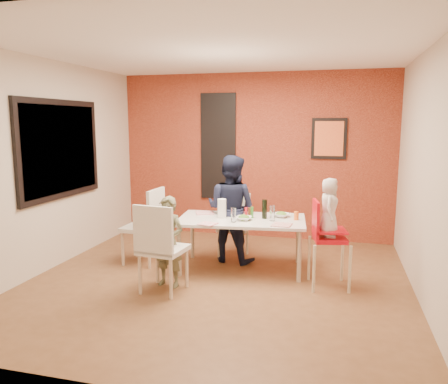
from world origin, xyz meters
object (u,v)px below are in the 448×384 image
(dining_table, at_px, (241,223))
(child_far, at_px, (231,209))
(toddler, at_px, (329,207))
(paper_towel_roll, at_px, (222,208))
(chair_near, at_px, (159,244))
(chair_far, at_px, (235,221))
(high_chair, at_px, (326,235))
(chair_left, at_px, (148,222))
(child_near, at_px, (169,242))
(wine_bottle, at_px, (265,209))

(dining_table, bearing_deg, child_far, 125.33)
(dining_table, height_order, toddler, toddler)
(child_far, relative_size, paper_towel_roll, 5.90)
(chair_near, height_order, paper_towel_roll, chair_near)
(chair_far, relative_size, high_chair, 0.88)
(chair_far, bearing_deg, child_far, -91.46)
(chair_near, distance_m, chair_left, 1.11)
(chair_left, xyz_separation_m, child_near, (0.58, -0.71, -0.04))
(dining_table, bearing_deg, toddler, -17.49)
(dining_table, distance_m, toddler, 1.20)
(chair_left, xyz_separation_m, child_far, (1.05, 0.40, 0.16))
(chair_near, bearing_deg, chair_left, -52.83)
(toddler, bearing_deg, high_chair, 110.37)
(toddler, height_order, wine_bottle, toddler)
(high_chair, xyz_separation_m, child_near, (-1.76, -0.44, -0.08))
(chair_near, xyz_separation_m, paper_towel_roll, (0.44, 1.03, 0.23))
(dining_table, relative_size, chair_near, 1.67)
(child_far, xyz_separation_m, toddler, (1.32, -0.65, 0.21))
(child_near, bearing_deg, child_far, 77.97)
(chair_far, xyz_separation_m, high_chair, (1.29, -0.90, 0.11))
(child_near, bearing_deg, toddler, 25.27)
(dining_table, bearing_deg, chair_left, -175.81)
(child_near, xyz_separation_m, toddler, (1.79, 0.45, 0.41))
(high_chair, height_order, toddler, toddler)
(dining_table, bearing_deg, wine_bottle, 15.45)
(chair_near, relative_size, paper_towel_roll, 4.11)
(chair_near, distance_m, wine_bottle, 1.52)
(dining_table, bearing_deg, chair_near, -123.74)
(dining_table, distance_m, wine_bottle, 0.35)
(dining_table, bearing_deg, chair_far, 111.99)
(wine_bottle, bearing_deg, chair_far, 137.16)
(chair_near, xyz_separation_m, chair_far, (0.48, 1.60, -0.07))
(dining_table, bearing_deg, high_chair, -18.37)
(toddler, relative_size, paper_towel_roll, 2.73)
(chair_near, relative_size, toddler, 1.51)
(high_chair, bearing_deg, dining_table, 60.01)
(dining_table, xyz_separation_m, toddler, (1.10, -0.35, 0.33))
(chair_near, relative_size, wine_bottle, 4.12)
(child_far, relative_size, toddler, 2.16)
(toddler, bearing_deg, chair_near, 111.93)
(dining_table, xyz_separation_m, wine_bottle, (0.28, 0.08, 0.18))
(high_chair, height_order, child_far, child_far)
(dining_table, relative_size, high_chair, 1.67)
(chair_far, relative_size, toddler, 1.32)
(paper_towel_roll, bearing_deg, child_near, -119.19)
(chair_far, distance_m, child_near, 1.43)
(high_chair, bearing_deg, child_near, 92.47)
(dining_table, xyz_separation_m, chair_near, (-0.70, -1.05, -0.04))
(chair_far, xyz_separation_m, child_near, (-0.47, -1.35, 0.03))
(child_near, relative_size, wine_bottle, 4.28)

